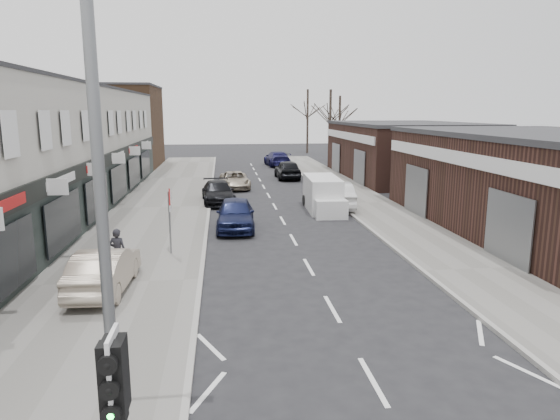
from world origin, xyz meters
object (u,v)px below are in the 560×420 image
object	(u,v)px
traffic_light	(116,398)
parked_car_right_a	(335,195)
sedan_on_pavement	(104,269)
white_van	(323,195)
parked_car_left_b	(218,192)
warning_sign	(170,202)
parked_car_left_c	(235,180)
street_lamp	(114,194)
parked_car_left_a	(236,214)
parked_car_right_c	(277,159)
pedestrian	(118,251)
parked_car_right_b	(288,169)

from	to	relation	value
traffic_light	parked_car_right_a	xyz separation A→B (m)	(7.90, 23.07, -1.62)
sedan_on_pavement	traffic_light	bearing A→B (deg)	105.80
white_van	parked_car_left_b	bearing A→B (deg)	155.26
warning_sign	sedan_on_pavement	size ratio (longest dim) A/B	0.65
parked_car_left_b	sedan_on_pavement	bearing A→B (deg)	-106.88
sedan_on_pavement	parked_car_left_c	world-z (taller)	sedan_on_pavement
traffic_light	parked_car_left_b	bearing A→B (deg)	87.76
street_lamp	parked_car_left_c	size ratio (longest dim) A/B	1.78
parked_car_left_a	parked_car_right_c	size ratio (longest dim) A/B	0.84
parked_car_left_b	traffic_light	bearing A→B (deg)	-96.54
street_lamp	white_van	bearing A→B (deg)	71.35
parked_car_left_c	parked_car_right_c	world-z (taller)	parked_car_right_c
white_van	parked_car_right_a	distance (m)	1.07
traffic_light	pedestrian	world-z (taller)	traffic_light
parked_car_left_a	parked_car_right_b	distance (m)	18.59
white_van	parked_car_right_b	xyz separation A→B (m)	(-0.23, 13.88, -0.12)
parked_car_right_a	white_van	bearing A→B (deg)	39.42
traffic_light	parked_car_right_a	distance (m)	24.44
pedestrian	parked_car_right_c	bearing A→B (deg)	-93.76
traffic_light	pedestrian	distance (m)	12.02
pedestrian	parked_car_right_a	bearing A→B (deg)	-120.68
traffic_light	parked_car_right_b	distance (m)	36.99
parked_car_right_b	street_lamp	bearing A→B (deg)	78.50
warning_sign	parked_car_right_b	xyz separation A→B (m)	(7.57, 22.31, -1.40)
sedan_on_pavement	parked_car_left_b	size ratio (longest dim) A/B	0.89
pedestrian	parked_car_left_c	bearing A→B (deg)	-91.64
sedan_on_pavement	parked_car_left_a	size ratio (longest dim) A/B	0.93
sedan_on_pavement	pedestrian	world-z (taller)	pedestrian
street_lamp	parked_car_right_a	world-z (taller)	street_lamp
sedan_on_pavement	parked_car_right_c	bearing A→B (deg)	-102.55
white_van	sedan_on_pavement	bearing A→B (deg)	-125.04
street_lamp	parked_car_right_c	bearing A→B (deg)	81.01
parked_car_right_c	traffic_light	bearing A→B (deg)	77.07
warning_sign	pedestrian	size ratio (longest dim) A/B	1.67
parked_car_left_b	parked_car_right_c	size ratio (longest dim) A/B	0.88
sedan_on_pavement	parked_car_right_c	world-z (taller)	parked_car_right_c
street_lamp	parked_car_right_b	distance (m)	35.99
parked_car_left_b	parked_car_right_b	xyz separation A→B (m)	(5.81, 10.78, 0.12)
warning_sign	white_van	distance (m)	11.55
street_lamp	sedan_on_pavement	xyz separation A→B (m)	(-2.33, 8.85, -3.82)
white_van	parked_car_right_a	xyz separation A→B (m)	(0.86, 0.63, -0.12)
parked_car_left_c	parked_car_right_a	bearing A→B (deg)	-58.57
street_lamp	parked_car_left_b	world-z (taller)	street_lamp
traffic_light	warning_sign	xyz separation A→B (m)	(-0.76, 14.02, -0.21)
sedan_on_pavement	parked_car_right_a	size ratio (longest dim) A/B	0.86
pedestrian	parked_car_left_b	world-z (taller)	pedestrian
street_lamp	parked_car_right_b	world-z (taller)	street_lamp
warning_sign	parked_car_right_a	world-z (taller)	warning_sign
traffic_light	white_van	xyz separation A→B (m)	(7.04, 22.44, -1.50)
traffic_light	parked_car_left_a	distance (m)	18.57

